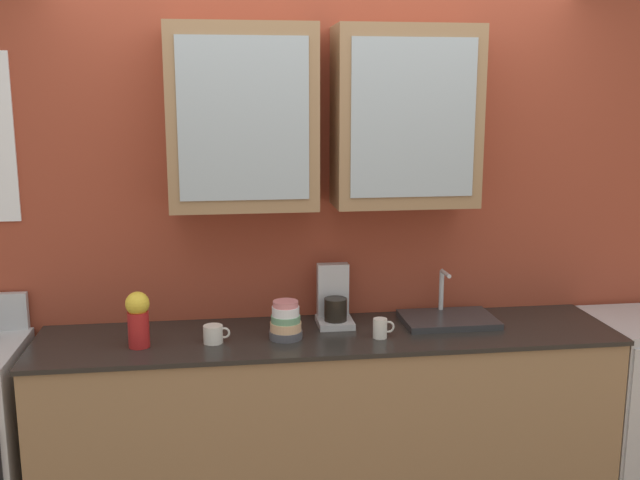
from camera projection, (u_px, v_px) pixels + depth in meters
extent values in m
cube|color=#993D28|center=(319.00, 219.00, 3.69)|extent=(5.17, 0.10, 2.78)
cube|color=#93704C|center=(243.00, 118.00, 3.34)|extent=(0.67, 0.30, 0.84)
cube|color=#9EADB7|center=(244.00, 119.00, 3.19)|extent=(0.57, 0.01, 0.71)
cube|color=#93704C|center=(405.00, 117.00, 3.44)|extent=(0.67, 0.30, 0.84)
cube|color=#9EADB7|center=(414.00, 119.00, 3.29)|extent=(0.57, 0.01, 0.71)
cube|color=#93704C|center=(329.00, 425.00, 3.54)|extent=(2.70, 0.58, 0.89)
cube|color=black|center=(329.00, 335.00, 3.45)|extent=(2.72, 0.60, 0.02)
cube|color=#2D2D30|center=(448.00, 320.00, 3.60)|extent=(0.45, 0.31, 0.03)
cylinder|color=silver|center=(441.00, 290.00, 3.70)|extent=(0.02, 0.02, 0.20)
cylinder|color=silver|center=(446.00, 274.00, 3.62)|extent=(0.02, 0.12, 0.02)
cylinder|color=#4C4C54|center=(286.00, 334.00, 3.37)|extent=(0.15, 0.15, 0.04)
cylinder|color=#E0AD7F|center=(286.00, 327.00, 3.37)|extent=(0.14, 0.14, 0.05)
cylinder|color=#669972|center=(286.00, 320.00, 3.36)|extent=(0.14, 0.14, 0.04)
cylinder|color=white|center=(286.00, 312.00, 3.35)|extent=(0.13, 0.13, 0.05)
cylinder|color=#D87F84|center=(286.00, 305.00, 3.35)|extent=(0.12, 0.12, 0.04)
cylinder|color=#B21E1E|center=(139.00, 329.00, 3.25)|extent=(0.09, 0.09, 0.16)
sphere|color=yellow|center=(137.00, 304.00, 3.22)|extent=(0.11, 0.11, 0.11)
cylinder|color=silver|center=(380.00, 328.00, 3.37)|extent=(0.07, 0.07, 0.09)
torus|color=silver|center=(388.00, 327.00, 3.38)|extent=(0.06, 0.01, 0.06)
cylinder|color=silver|center=(213.00, 334.00, 3.31)|extent=(0.09, 0.09, 0.08)
torus|color=silver|center=(224.00, 333.00, 3.31)|extent=(0.05, 0.01, 0.05)
cube|color=#B7B7BC|center=(335.00, 322.00, 3.56)|extent=(0.17, 0.20, 0.03)
cylinder|color=black|center=(336.00, 309.00, 3.53)|extent=(0.11, 0.11, 0.11)
cube|color=#B7B7BC|center=(333.00, 289.00, 3.60)|extent=(0.15, 0.06, 0.26)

